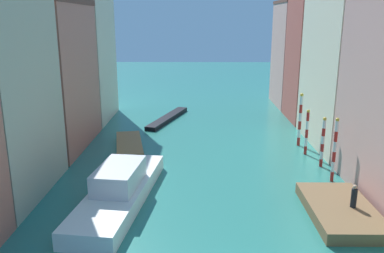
% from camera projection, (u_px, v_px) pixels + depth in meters
% --- Properties ---
extents(ground_plane, '(154.00, 154.00, 0.00)m').
position_uv_depth(ground_plane, '(200.00, 140.00, 40.84)').
color(ground_plane, '#28756B').
extents(building_left_2, '(6.48, 11.79, 13.80)m').
position_uv_depth(building_left_2, '(49.00, 75.00, 37.25)').
color(building_left_2, '#C6705B').
rests_on(building_left_2, ground).
extents(building_left_3, '(6.48, 9.89, 19.16)m').
position_uv_depth(building_left_3, '(80.00, 40.00, 47.19)').
color(building_left_3, beige).
rests_on(building_left_3, ground).
extents(building_right_2, '(6.48, 11.93, 16.99)m').
position_uv_depth(building_right_2, '(351.00, 57.00, 37.36)').
color(building_right_2, beige).
rests_on(building_right_2, ground).
extents(building_right_3, '(6.48, 7.79, 20.34)m').
position_uv_depth(building_right_3, '(320.00, 35.00, 46.65)').
color(building_right_3, '#B25147').
rests_on(building_right_3, ground).
extents(building_right_4, '(6.48, 9.48, 14.44)m').
position_uv_depth(building_right_4, '(300.00, 54.00, 55.88)').
color(building_right_4, tan).
rests_on(building_right_4, ground).
extents(waterfront_dock, '(3.90, 7.10, 0.74)m').
position_uv_depth(waterfront_dock, '(340.00, 210.00, 24.98)').
color(waterfront_dock, brown).
rests_on(waterfront_dock, ground).
extents(person_on_dock, '(0.36, 0.36, 1.46)m').
position_uv_depth(person_on_dock, '(354.00, 197.00, 24.45)').
color(person_on_dock, black).
rests_on(person_on_dock, waterfront_dock).
extents(mooring_pole_0, '(0.27, 0.27, 4.97)m').
position_uv_depth(mooring_pole_0, '(335.00, 150.00, 29.77)').
color(mooring_pole_0, red).
rests_on(mooring_pole_0, ground).
extents(mooring_pole_1, '(0.30, 0.30, 4.25)m').
position_uv_depth(mooring_pole_1, '(323.00, 142.00, 32.92)').
color(mooring_pole_1, red).
rests_on(mooring_pole_1, ground).
extents(mooring_pole_2, '(0.28, 0.28, 4.17)m').
position_uv_depth(mooring_pole_2, '(307.00, 132.00, 35.96)').
color(mooring_pole_2, red).
rests_on(mooring_pole_2, ground).
extents(mooring_pole_3, '(0.32, 0.32, 5.17)m').
position_uv_depth(mooring_pole_3, '(300.00, 119.00, 38.40)').
color(mooring_pole_3, red).
rests_on(mooring_pole_3, ground).
extents(vaporetto_white, '(4.82, 13.17, 2.54)m').
position_uv_depth(vaporetto_white, '(120.00, 189.00, 26.87)').
color(vaporetto_white, white).
rests_on(vaporetto_white, ground).
extents(gondola_black, '(4.45, 10.79, 0.48)m').
position_uv_depth(gondola_black, '(168.00, 118.00, 48.87)').
color(gondola_black, black).
rests_on(gondola_black, ground).
extents(motorboat_0, '(3.72, 7.73, 0.69)m').
position_uv_depth(motorboat_0, '(129.00, 145.00, 38.00)').
color(motorboat_0, olive).
rests_on(motorboat_0, ground).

